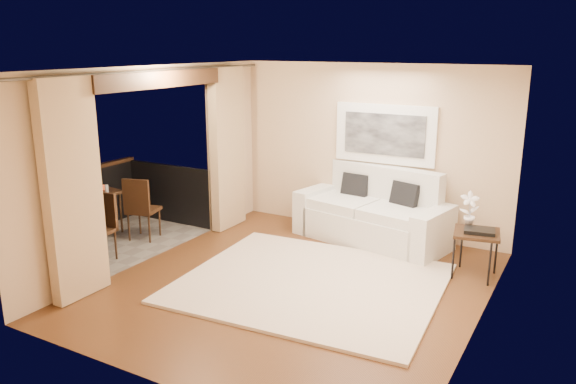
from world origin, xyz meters
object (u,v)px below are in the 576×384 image
Objects in this scene: balcony_chair_far at (140,204)px; balcony_chair_near at (101,222)px; orchid at (469,209)px; bistro_table at (97,196)px; sofa at (374,215)px; ice_bucket at (93,184)px; side_table at (477,236)px.

balcony_chair_near is (0.09, -0.85, -0.02)m from balcony_chair_far.
orchid is 5.07m from balcony_chair_near.
balcony_chair_far reaches higher than bistro_table.
balcony_chair_near is (-3.07, -2.66, 0.16)m from sofa.
orchid is 0.66× the size of bistro_table.
ice_bucket is at bearing 138.34° from balcony_chair_near.
sofa is at bearing 37.41° from balcony_chair_near.
bistro_table is 0.81m from balcony_chair_far.
sofa is at bearing -165.68° from balcony_chair_far.
balcony_chair_far is at bearing -139.01° from sofa.
sofa is 5.25× the size of orchid.
bistro_table is at bearing -142.93° from sofa.
side_table is at bearing 177.43° from balcony_chair_far.
ice_bucket is (-5.75, -1.17, 0.25)m from side_table.
bistro_table is at bearing -167.75° from side_table.
orchid reaches higher than bistro_table.
balcony_chair_far is at bearing 3.93° from ice_bucket.
balcony_chair_near is at bearing -39.71° from bistro_table.
sofa is 2.59× the size of balcony_chair_near.
sofa is at bearing 160.79° from orchid.
sofa is 4.50m from ice_bucket.
ice_bucket is at bearing -168.48° from side_table.
side_table is 0.66× the size of balcony_chair_far.
orchid is (-0.15, 0.17, 0.30)m from side_table.
bistro_table is at bearing 136.74° from balcony_chair_near.
ice_bucket is (-1.01, 0.79, 0.26)m from balcony_chair_near.
bistro_table is (-3.96, -1.92, 0.23)m from sofa.
orchid is at bearing 179.77° from balcony_chair_far.
balcony_chair_near is (-4.59, -2.13, -0.30)m from orchid.
side_table is 4.95m from balcony_chair_far.
side_table is 5.13m from balcony_chair_near.
side_table is 0.92× the size of bistro_table.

